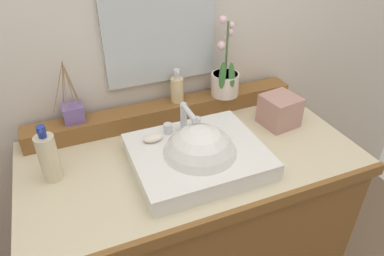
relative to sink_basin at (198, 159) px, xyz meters
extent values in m
cube|color=brown|center=(0.00, 0.08, -0.47)|extent=(1.16, 0.61, 0.81)
cube|color=beige|center=(0.00, 0.08, -0.05)|extent=(1.19, 0.63, 0.04)
cube|color=brown|center=(0.00, -0.24, -0.05)|extent=(1.19, 0.02, 0.04)
cube|color=brown|center=(0.00, 0.33, 0.01)|extent=(1.12, 0.10, 0.07)
cube|color=white|center=(0.00, 0.01, 0.00)|extent=(0.44, 0.37, 0.06)
sphere|color=white|center=(0.00, -0.01, 0.00)|extent=(0.26, 0.26, 0.26)
cylinder|color=silver|center=(0.00, 0.14, 0.09)|extent=(0.02, 0.02, 0.10)
cylinder|color=silver|center=(0.00, 0.09, 0.14)|extent=(0.02, 0.11, 0.02)
sphere|color=silver|center=(0.00, 0.14, 0.14)|extent=(0.03, 0.03, 0.03)
cylinder|color=silver|center=(-0.06, 0.14, 0.05)|extent=(0.03, 0.03, 0.04)
cylinder|color=silver|center=(0.06, 0.14, 0.05)|extent=(0.03, 0.03, 0.04)
ellipsoid|color=silver|center=(-0.12, 0.11, 0.05)|extent=(0.07, 0.04, 0.02)
cylinder|color=silver|center=(0.26, 0.32, 0.09)|extent=(0.12, 0.12, 0.09)
cylinder|color=tan|center=(0.26, 0.32, 0.13)|extent=(0.10, 0.10, 0.01)
cylinder|color=#476B38|center=(0.26, 0.32, 0.25)|extent=(0.01, 0.01, 0.22)
ellipsoid|color=#387033|center=(0.26, 0.27, 0.15)|extent=(0.03, 0.03, 0.10)
ellipsoid|color=#387033|center=(0.22, 0.28, 0.15)|extent=(0.04, 0.04, 0.11)
ellipsoid|color=#387033|center=(0.27, 0.28, 0.15)|extent=(0.03, 0.03, 0.08)
sphere|color=silver|center=(0.24, 0.33, 0.26)|extent=(0.03, 0.03, 0.03)
sphere|color=silver|center=(0.27, 0.34, 0.28)|extent=(0.02, 0.02, 0.02)
sphere|color=silver|center=(0.28, 0.33, 0.31)|extent=(0.03, 0.03, 0.03)
sphere|color=silver|center=(0.28, 0.33, 0.33)|extent=(0.03, 0.03, 0.03)
sphere|color=silver|center=(0.25, 0.34, 0.36)|extent=(0.03, 0.03, 0.03)
cylinder|color=beige|center=(0.05, 0.34, 0.09)|extent=(0.05, 0.05, 0.10)
cylinder|color=silver|center=(0.05, 0.34, 0.15)|extent=(0.02, 0.02, 0.02)
cylinder|color=silver|center=(0.05, 0.34, 0.17)|extent=(0.02, 0.02, 0.02)
cylinder|color=silver|center=(0.05, 0.32, 0.18)|extent=(0.01, 0.03, 0.01)
cube|color=#70569B|center=(-0.36, 0.34, 0.08)|extent=(0.07, 0.07, 0.06)
cylinder|color=#9E7A4C|center=(-0.34, 0.34, 0.18)|extent=(0.04, 0.00, 0.17)
cylinder|color=#9E7A4C|center=(-0.34, 0.36, 0.17)|extent=(0.03, 0.04, 0.14)
cylinder|color=#9E7A4C|center=(-0.37, 0.37, 0.19)|extent=(0.03, 0.05, 0.18)
cylinder|color=#9E7A4C|center=(-0.39, 0.34, 0.19)|extent=(0.07, 0.01, 0.18)
cylinder|color=#9E7A4C|center=(-0.37, 0.33, 0.18)|extent=(0.03, 0.04, 0.17)
cylinder|color=#9E7A4C|center=(-0.35, 0.33, 0.18)|extent=(0.02, 0.03, 0.16)
cylinder|color=beige|center=(-0.46, 0.12, 0.05)|extent=(0.06, 0.06, 0.16)
cylinder|color=navy|center=(-0.46, 0.12, 0.14)|extent=(0.02, 0.02, 0.02)
cylinder|color=navy|center=(-0.46, 0.12, 0.16)|extent=(0.03, 0.03, 0.02)
cylinder|color=navy|center=(-0.46, 0.11, 0.17)|extent=(0.01, 0.03, 0.01)
cube|color=tan|center=(0.41, 0.12, 0.03)|extent=(0.15, 0.15, 0.12)
cube|color=silver|center=(0.01, 0.39, 0.36)|extent=(0.44, 0.02, 0.48)
camera|label=1|loc=(-0.38, -0.87, 0.75)|focal=33.04mm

